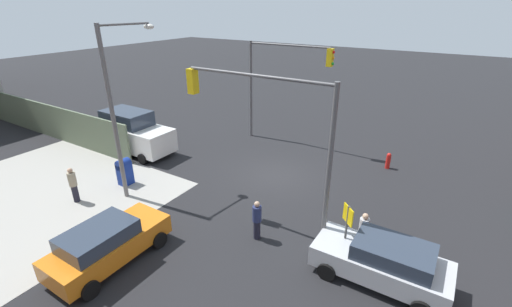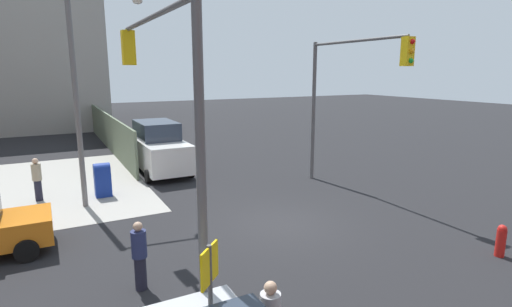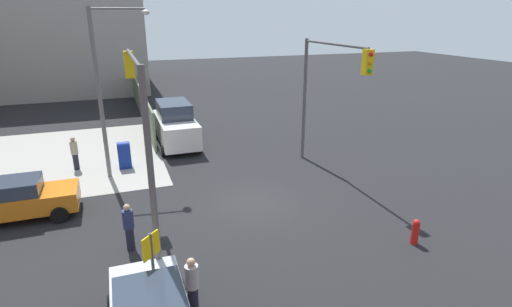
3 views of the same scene
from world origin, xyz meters
name	(u,v)px [view 3 (image 3 of 3)]	position (x,y,z in m)	size (l,w,h in m)	color
ground_plane	(254,202)	(0.00, 0.00, 0.00)	(120.00, 120.00, 0.00)	black
sidewalk_corner	(49,159)	(9.00, 9.00, 0.01)	(12.00, 12.00, 0.01)	#9E9B93
construction_fence	(140,100)	(18.38, 3.20, 1.20)	(20.75, 0.12, 2.40)	#607056
building_loft_east	(20,20)	(36.00, 13.63, 7.19)	(20.00, 24.00, 14.38)	#9E9B93
traffic_signal_nw_corner	(140,115)	(-2.04, 4.50, 4.68)	(6.34, 0.36, 6.50)	#59595B
traffic_signal_se_corner	(326,81)	(2.29, -4.50, 4.65)	(5.76, 0.36, 6.50)	#59595B
street_lamp_corner	(106,82)	(5.15, 5.43, 4.70)	(0.70, 2.66, 8.00)	slate
warning_sign_two_way	(152,259)	(-5.40, 4.72, 1.64)	(0.48, 0.48, 2.40)	#4C4C4C
mailbox_blue	(124,154)	(6.20, 5.00, 0.76)	(0.56, 0.64, 1.43)	navy
fire_hydrant	(415,231)	(-5.00, -4.20, 0.49)	(0.26, 0.26, 0.94)	red
coupe_orange	(16,199)	(1.82, 9.24, 0.84)	(2.02, 4.34, 1.62)	orange
van_white_delivery	(175,124)	(9.33, 1.80, 1.28)	(5.40, 2.32, 2.62)	white
pedestrian_crossing	(75,153)	(6.80, 7.40, 0.93)	(0.36, 0.36, 1.77)	#9E937A
pedestrian_waiting	(192,285)	(-5.80, 3.80, 0.89)	(0.36, 0.36, 1.71)	#B2B2B7
pedestrian_walking_north	(129,226)	(-2.00, 5.20, 0.89)	(0.36, 0.36, 1.71)	navy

